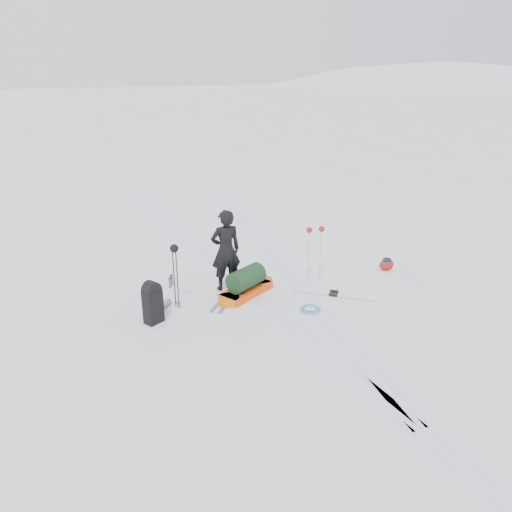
% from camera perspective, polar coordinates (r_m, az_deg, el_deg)
% --- Properties ---
extents(ground, '(200.00, 200.00, 0.00)m').
position_cam_1_polar(ground, '(11.31, 0.18, -4.79)').
color(ground, white).
rests_on(ground, ground).
extents(snow_hill_backdrop, '(359.50, 192.00, 162.45)m').
position_cam_1_polar(snow_hill_backdrop, '(136.56, 9.93, -11.78)').
color(snow_hill_backdrop, white).
rests_on(snow_hill_backdrop, ground).
extents(ski_tracks, '(3.38, 17.97, 0.01)m').
position_cam_1_polar(ski_tracks, '(12.26, 1.12, -2.61)').
color(ski_tracks, silver).
rests_on(ski_tracks, ground).
extents(skier, '(0.72, 0.49, 1.92)m').
position_cam_1_polar(skier, '(11.40, -3.48, 0.64)').
color(skier, black).
rests_on(skier, ground).
extents(pulk_sled, '(1.73, 1.22, 0.65)m').
position_cam_1_polar(pulk_sled, '(11.37, -1.13, -3.26)').
color(pulk_sled, '#E7440D').
rests_on(pulk_sled, ground).
extents(expedition_rucksack, '(0.75, 0.92, 0.91)m').
position_cam_1_polar(expedition_rucksack, '(10.39, -11.59, -5.20)').
color(expedition_rucksack, black).
rests_on(expedition_rucksack, ground).
extents(ski_poles_black, '(0.18, 0.18, 1.46)m').
position_cam_1_polar(ski_poles_black, '(10.55, -9.29, -0.03)').
color(ski_poles_black, black).
rests_on(ski_poles_black, ground).
extents(ski_poles_silver, '(0.45, 0.19, 1.41)m').
position_cam_1_polar(ski_poles_silver, '(11.76, 6.78, 2.30)').
color(ski_poles_silver, '#B8B9BF').
rests_on(ski_poles_silver, ground).
extents(touring_skis_grey, '(1.46, 1.55, 0.07)m').
position_cam_1_polar(touring_skis_grey, '(11.45, -2.92, -4.41)').
color(touring_skis_grey, gray).
rests_on(touring_skis_grey, ground).
extents(touring_skis_white, '(1.63, 1.46, 0.07)m').
position_cam_1_polar(touring_skis_white, '(11.57, 8.86, -4.35)').
color(touring_skis_white, silver).
rests_on(touring_skis_white, ground).
extents(rope_coil, '(0.49, 0.49, 0.05)m').
position_cam_1_polar(rope_coil, '(10.84, 6.21, -6.01)').
color(rope_coil, '#558FCE').
rests_on(rope_coil, ground).
extents(small_daypack, '(0.48, 0.46, 0.33)m').
position_cam_1_polar(small_daypack, '(13.17, 14.70, -0.87)').
color(small_daypack, maroon).
rests_on(small_daypack, ground).
extents(thermos_pair, '(0.17, 0.27, 0.26)m').
position_cam_1_polar(thermos_pair, '(12.00, -9.71, -2.86)').
color(thermos_pair, '#595C61').
rests_on(thermos_pair, ground).
extents(stuff_sack, '(0.35, 0.29, 0.20)m').
position_cam_1_polar(stuff_sack, '(11.20, -1.90, -4.51)').
color(stuff_sack, black).
rests_on(stuff_sack, ground).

